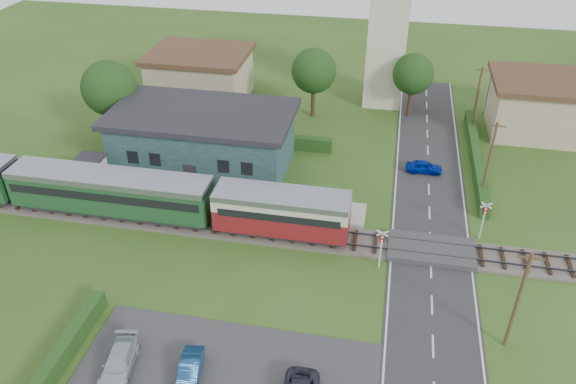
% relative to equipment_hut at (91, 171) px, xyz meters
% --- Properties ---
extents(ground, '(120.00, 120.00, 0.00)m').
position_rel_equipment_hut_xyz_m(ground, '(18.00, -5.20, -1.75)').
color(ground, '#2D4C19').
extents(railway_track, '(76.00, 3.20, 0.49)m').
position_rel_equipment_hut_xyz_m(railway_track, '(18.00, -3.20, -1.64)').
color(railway_track, '#4C443D').
rests_on(railway_track, ground).
extents(road, '(6.00, 70.00, 0.05)m').
position_rel_equipment_hut_xyz_m(road, '(28.00, -5.20, -1.72)').
color(road, '#28282B').
rests_on(road, ground).
extents(car_park, '(17.00, 9.00, 0.08)m').
position_rel_equipment_hut_xyz_m(car_park, '(16.50, -17.20, -1.71)').
color(car_park, '#333335').
rests_on(car_park, ground).
extents(crossing_deck, '(6.20, 3.40, 0.45)m').
position_rel_equipment_hut_xyz_m(crossing_deck, '(28.00, -3.20, -1.52)').
color(crossing_deck, '#333335').
rests_on(crossing_deck, ground).
extents(platform, '(30.00, 3.00, 0.45)m').
position_rel_equipment_hut_xyz_m(platform, '(8.00, 0.00, -1.52)').
color(platform, gray).
rests_on(platform, ground).
extents(equipment_hut, '(2.30, 2.30, 2.55)m').
position_rel_equipment_hut_xyz_m(equipment_hut, '(0.00, 0.00, 0.00)').
color(equipment_hut, beige).
rests_on(equipment_hut, platform).
extents(station_building, '(16.00, 9.00, 5.30)m').
position_rel_equipment_hut_xyz_m(station_building, '(8.00, 5.79, 0.95)').
color(station_building, '#1E383D').
rests_on(station_building, ground).
extents(train, '(43.20, 2.90, 3.40)m').
position_rel_equipment_hut_xyz_m(train, '(0.19, -3.20, 0.43)').
color(train, '#232328').
rests_on(train, ground).
extents(church_tower, '(6.00, 6.00, 17.60)m').
position_rel_equipment_hut_xyz_m(church_tower, '(23.00, 22.80, 8.48)').
color(church_tower, beige).
rests_on(church_tower, ground).
extents(house_west, '(10.80, 8.80, 5.50)m').
position_rel_equipment_hut_xyz_m(house_west, '(3.00, 19.80, 1.04)').
color(house_west, tan).
rests_on(house_west, ground).
extents(house_east, '(8.80, 8.80, 5.50)m').
position_rel_equipment_hut_xyz_m(house_east, '(38.00, 18.80, 1.05)').
color(house_east, tan).
rests_on(house_east, ground).
extents(hedge_carpark, '(0.80, 9.00, 1.20)m').
position_rel_equipment_hut_xyz_m(hedge_carpark, '(7.00, -17.20, -1.15)').
color(hedge_carpark, '#193814').
rests_on(hedge_carpark, ground).
extents(hedge_roadside, '(0.80, 18.00, 1.20)m').
position_rel_equipment_hut_xyz_m(hedge_roadside, '(32.20, 10.80, -1.15)').
color(hedge_roadside, '#193814').
rests_on(hedge_roadside, ground).
extents(hedge_station, '(22.00, 0.80, 1.30)m').
position_rel_equipment_hut_xyz_m(hedge_station, '(8.00, 10.30, -1.10)').
color(hedge_station, '#193814').
rests_on(hedge_station, ground).
extents(tree_a, '(5.20, 5.20, 8.00)m').
position_rel_equipment_hut_xyz_m(tree_a, '(-2.00, 8.80, 3.63)').
color(tree_a, '#332316').
rests_on(tree_a, ground).
extents(tree_b, '(4.60, 4.60, 7.34)m').
position_rel_equipment_hut_xyz_m(tree_b, '(16.00, 17.80, 3.27)').
color(tree_b, '#332316').
rests_on(tree_b, ground).
extents(tree_c, '(4.20, 4.20, 6.78)m').
position_rel_equipment_hut_xyz_m(tree_c, '(26.00, 19.80, 2.91)').
color(tree_c, '#332316').
rests_on(tree_c, ground).
extents(utility_pole_b, '(1.40, 0.22, 7.00)m').
position_rel_equipment_hut_xyz_m(utility_pole_b, '(32.20, -11.20, 1.88)').
color(utility_pole_b, '#473321').
rests_on(utility_pole_b, ground).
extents(utility_pole_c, '(1.40, 0.22, 7.00)m').
position_rel_equipment_hut_xyz_m(utility_pole_c, '(32.20, 4.80, 1.88)').
color(utility_pole_c, '#473321').
rests_on(utility_pole_c, ground).
extents(utility_pole_d, '(1.40, 0.22, 7.00)m').
position_rel_equipment_hut_xyz_m(utility_pole_d, '(32.20, 16.80, 1.88)').
color(utility_pole_d, '#473321').
rests_on(utility_pole_d, ground).
extents(crossing_signal_near, '(0.84, 0.28, 3.28)m').
position_rel_equipment_hut_xyz_m(crossing_signal_near, '(24.40, -5.61, 0.39)').
color(crossing_signal_near, silver).
rests_on(crossing_signal_near, ground).
extents(crossing_signal_far, '(0.84, 0.28, 3.28)m').
position_rel_equipment_hut_xyz_m(crossing_signal_far, '(31.60, -0.81, 0.39)').
color(crossing_signal_far, silver).
rests_on(crossing_signal_far, ground).
extents(streetlamp_west, '(0.30, 0.30, 5.15)m').
position_rel_equipment_hut_xyz_m(streetlamp_west, '(-4.00, 14.80, 1.29)').
color(streetlamp_west, '#3F3F47').
rests_on(streetlamp_west, ground).
extents(streetlamp_east, '(0.30, 0.30, 5.15)m').
position_rel_equipment_hut_xyz_m(streetlamp_east, '(34.00, 21.80, 1.29)').
color(streetlamp_east, '#3F3F47').
rests_on(streetlamp_east, ground).
extents(car_on_road, '(3.20, 1.38, 1.07)m').
position_rel_equipment_hut_xyz_m(car_on_road, '(27.54, 8.14, -1.16)').
color(car_on_road, '#001DA5').
rests_on(car_on_road, road).
extents(car_park_blue, '(1.61, 3.40, 1.08)m').
position_rel_equipment_hut_xyz_m(car_park_blue, '(14.59, -17.11, -1.13)').
color(car_park_blue, navy).
rests_on(car_park_blue, car_park).
extents(car_park_silver, '(2.27, 4.23, 1.17)m').
position_rel_equipment_hut_xyz_m(car_park_silver, '(10.50, -17.40, -1.08)').
color(car_park_silver, '#AEBDC9').
rests_on(car_park_silver, car_park).
extents(pedestrian_near, '(0.57, 0.38, 1.56)m').
position_rel_equipment_hut_xyz_m(pedestrian_near, '(15.77, 0.40, -0.52)').
color(pedestrian_near, gray).
rests_on(pedestrian_near, platform).
extents(pedestrian_far, '(0.95, 1.11, 1.97)m').
position_rel_equipment_hut_xyz_m(pedestrian_far, '(0.74, -0.56, -0.31)').
color(pedestrian_far, gray).
rests_on(pedestrian_far, platform).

